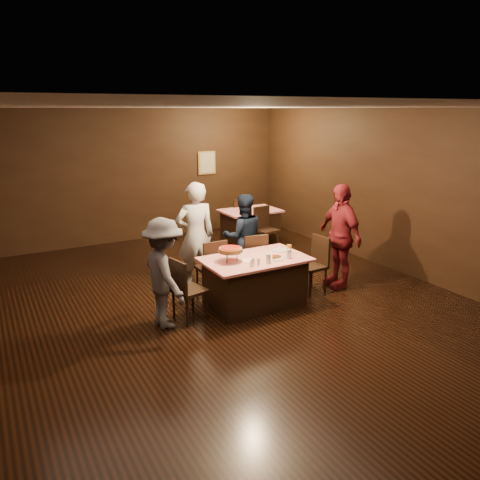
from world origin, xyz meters
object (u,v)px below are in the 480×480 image
object	(u,v)px
chair_far_left	(211,267)
chair_back_far	(237,217)
back_table	(250,226)
diner_grey_knit	(164,273)
plate_empty	(279,250)
glass_front_left	(268,259)
chair_end_right	(311,265)
diner_white_jacket	(196,236)
diner_red_shirt	(340,236)
pizza_stand	(230,250)
chair_far_right	(252,259)
diner_navy_hoodie	(243,237)
glass_front_right	(289,254)
chair_back_near	(267,229)
main_table	(255,282)
glass_amber	(289,249)
chair_end_left	(189,289)

from	to	relation	value
chair_far_left	chair_back_far	distance (m)	3.63
back_table	chair_far_left	distance (m)	3.17
diner_grey_knit	plate_empty	bearing A→B (deg)	-87.42
chair_far_left	glass_front_left	size ratio (longest dim) A/B	6.79
chair_end_right	diner_grey_knit	distance (m)	2.59
diner_white_jacket	chair_far_left	bearing A→B (deg)	107.36
plate_empty	diner_red_shirt	bearing A→B (deg)	-5.67
pizza_stand	glass_front_left	size ratio (longest dim) A/B	2.71
chair_far_right	chair_back_far	xyz separation A→B (m)	(1.33, 2.94, 0.00)
diner_red_shirt	pizza_stand	distance (m)	2.11
diner_navy_hoodie	diner_grey_knit	xyz separation A→B (m)	(-1.93, -1.18, 0.01)
plate_empty	glass_front_left	bearing A→B (deg)	-138.01
chair_far_right	glass_front_right	bearing A→B (deg)	102.93
chair_far_right	glass_front_right	xyz separation A→B (m)	(0.05, -1.00, 0.37)
glass_front_right	diner_grey_knit	bearing A→B (deg)	172.72
chair_back_near	diner_grey_knit	distance (m)	4.01
diner_white_jacket	chair_far_right	bearing A→B (deg)	162.11
chair_far_right	diner_red_shirt	world-z (taller)	diner_red_shirt
plate_empty	diner_navy_hoodie	bearing A→B (deg)	94.92
chair_far_left	diner_grey_knit	distance (m)	1.35
diner_grey_knit	glass_front_left	distance (m)	1.55
main_table	glass_front_left	world-z (taller)	glass_front_left
chair_far_right	diner_navy_hoodie	distance (m)	0.52
pizza_stand	plate_empty	distance (m)	0.97
diner_white_jacket	pizza_stand	world-z (taller)	diner_white_jacket
back_table	plate_empty	xyz separation A→B (m)	(-1.18, -2.94, 0.39)
chair_far_left	diner_grey_knit	world-z (taller)	diner_grey_knit
glass_front_left	glass_front_right	size ratio (longest dim) A/B	1.00
chair_back_near	main_table	bearing A→B (deg)	-132.06
chair_back_near	plate_empty	size ratio (longest dim) A/B	3.80
diner_navy_hoodie	plate_empty	world-z (taller)	diner_navy_hoodie
pizza_stand	glass_amber	bearing A→B (deg)	-5.71
chair_end_right	chair_back_far	xyz separation A→B (m)	(0.63, 3.69, 0.00)
chair_far_left	diner_navy_hoodie	size ratio (longest dim) A/B	0.61
main_table	glass_amber	distance (m)	0.75
diner_navy_hoodie	chair_end_right	bearing A→B (deg)	135.32
back_table	pizza_stand	xyz separation A→B (m)	(-2.13, -3.04, 0.57)
diner_white_jacket	glass_front_left	xyz separation A→B (m)	(0.52, -1.47, -0.08)
back_table	chair_end_right	world-z (taller)	chair_end_right
chair_far_right	glass_amber	size ratio (longest dim) A/B	6.79
diner_navy_hoodie	chair_back_far	bearing A→B (deg)	-100.06
diner_white_jacket	diner_grey_knit	xyz separation A→B (m)	(-1.00, -1.18, -0.13)
chair_far_right	diner_navy_hoodie	bearing A→B (deg)	-88.23
chair_far_left	diner_white_jacket	xyz separation A→B (m)	(-0.07, 0.42, 0.44)
back_table	pizza_stand	bearing A→B (deg)	-125.09
pizza_stand	plate_empty	bearing A→B (deg)	6.01
diner_grey_knit	glass_front_right	xyz separation A→B (m)	(1.92, -0.25, 0.06)
chair_far_left	glass_amber	xyz separation A→B (m)	(1.00, -0.80, 0.37)
chair_far_left	diner_red_shirt	bearing A→B (deg)	161.69
chair_end_left	diner_white_jacket	world-z (taller)	diner_white_jacket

